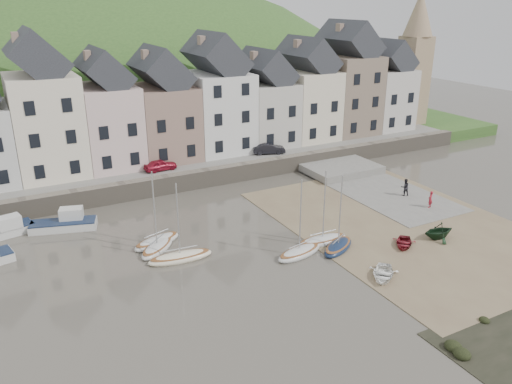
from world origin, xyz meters
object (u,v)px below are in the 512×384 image
person_dark (405,187)px  person_red (430,199)px  car_right (269,149)px  rowboat_white (383,274)px  rowboat_red (404,243)px  rowboat_green (439,231)px  sailboat_0 (157,241)px  car_left (160,165)px

person_dark → person_red: bearing=108.0°
person_red → person_dark: 3.43m
person_dark → car_right: (-7.15, 14.53, 1.23)m
rowboat_white → person_dark: 16.80m
rowboat_red → car_right: size_ratio=0.70×
rowboat_green → car_right: bearing=-166.8°
person_dark → car_right: 16.24m
rowboat_green → person_red: person_red is taller
rowboat_white → person_red: size_ratio=1.85×
person_red → car_right: bearing=-94.2°
rowboat_red → person_red: 9.06m
rowboat_white → person_dark: size_ratio=1.72×
sailboat_0 → rowboat_red: (16.96, -9.58, 0.06)m
rowboat_green → person_dark: 9.57m
rowboat_red → person_red: (7.68, 4.76, 0.59)m
person_red → person_dark: size_ratio=0.93×
rowboat_red → car_right: car_right is taller
rowboat_red → car_left: size_ratio=0.76×
person_dark → car_left: car_left is taller
rowboat_green → person_dark: (4.41, 8.50, 0.21)m
car_left → car_right: bearing=-94.1°
sailboat_0 → car_right: size_ratio=1.71×
rowboat_green → rowboat_red: size_ratio=1.05×
rowboat_white → car_right: size_ratio=0.80×
person_red → car_left: car_left is taller
car_left → car_right: (12.89, 0.00, 0.03)m
rowboat_red → car_right: bearing=134.7°
sailboat_0 → car_right: sailboat_0 is taller
car_right → car_left: bearing=109.3°
person_dark → car_right: bearing=-43.7°
sailboat_0 → person_dark: size_ratio=3.69×
rowboat_white → car_left: size_ratio=0.87×
rowboat_red → person_dark: 11.33m
sailboat_0 → car_left: size_ratio=1.87×
rowboat_red → sailboat_0: bearing=-163.1°
rowboat_white → sailboat_0: bearing=179.6°
car_left → rowboat_white: bearing=-167.8°
rowboat_white → person_red: bearing=77.3°
rowboat_white → rowboat_green: (8.13, 2.67, 0.41)m
rowboat_white → person_dark: bearing=87.0°
rowboat_red → car_left: bearing=164.7°
sailboat_0 → person_red: (24.64, -4.82, 0.65)m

